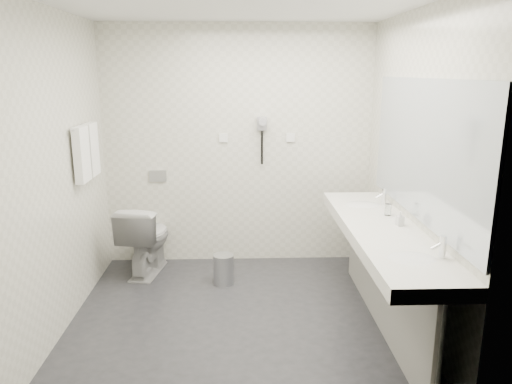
{
  "coord_description": "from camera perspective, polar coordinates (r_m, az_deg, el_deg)",
  "views": [
    {
      "loc": [
        0.02,
        -3.74,
        2.02
      ],
      "look_at": [
        0.15,
        0.15,
        1.05
      ],
      "focal_mm": 33.91,
      "sensor_mm": 36.0,
      "label": 1
    }
  ],
  "objects": [
    {
      "name": "floor",
      "position": [
        4.25,
        -2.02,
        -14.39
      ],
      "size": [
        2.8,
        2.8,
        0.0
      ],
      "primitive_type": "plane",
      "color": "#252529",
      "rests_on": "ground"
    },
    {
      "name": "ceiling",
      "position": [
        3.77,
        -2.36,
        21.3
      ],
      "size": [
        2.8,
        2.8,
        0.0
      ],
      "primitive_type": "plane",
      "rotation": [
        3.14,
        0.0,
        0.0
      ],
      "color": "silver",
      "rests_on": "wall_back"
    },
    {
      "name": "wall_back",
      "position": [
        5.1,
        -2.14,
        5.31
      ],
      "size": [
        2.8,
        0.0,
        2.8
      ],
      "primitive_type": "plane",
      "rotation": [
        1.57,
        0.0,
        0.0
      ],
      "color": "silver",
      "rests_on": "floor"
    },
    {
      "name": "wall_front",
      "position": [
        2.56,
        -2.25,
        -3.57
      ],
      "size": [
        2.8,
        0.0,
        2.8
      ],
      "primitive_type": "plane",
      "rotation": [
        -1.57,
        0.0,
        0.0
      ],
      "color": "silver",
      "rests_on": "floor"
    },
    {
      "name": "wall_left",
      "position": [
        4.07,
        -22.3,
        2.04
      ],
      "size": [
        0.0,
        2.6,
        2.6
      ],
      "primitive_type": "plane",
      "rotation": [
        1.57,
        0.0,
        1.57
      ],
      "color": "silver",
      "rests_on": "floor"
    },
    {
      "name": "wall_right",
      "position": [
        4.06,
        18.01,
        2.37
      ],
      "size": [
        0.0,
        2.6,
        2.6
      ],
      "primitive_type": "plane",
      "rotation": [
        1.57,
        0.0,
        -1.57
      ],
      "color": "silver",
      "rests_on": "floor"
    },
    {
      "name": "vanity_counter",
      "position": [
        3.9,
        14.69,
        -4.69
      ],
      "size": [
        0.55,
        2.2,
        0.1
      ],
      "primitive_type": "cube",
      "color": "white",
      "rests_on": "floor"
    },
    {
      "name": "vanity_panel",
      "position": [
        4.06,
        14.65,
        -10.37
      ],
      "size": [
        0.03,
        2.15,
        0.75
      ],
      "primitive_type": "cube",
      "color": "gray",
      "rests_on": "floor"
    },
    {
      "name": "vanity_post_near",
      "position": [
        3.21,
        20.63,
        -17.84
      ],
      "size": [
        0.06,
        0.06,
        0.75
      ],
      "primitive_type": "cylinder",
      "color": "silver",
      "rests_on": "floor"
    },
    {
      "name": "vanity_post_far",
      "position": [
        5.0,
        11.65,
        -5.49
      ],
      "size": [
        0.06,
        0.06,
        0.75
      ],
      "primitive_type": "cylinder",
      "color": "silver",
      "rests_on": "floor"
    },
    {
      "name": "mirror",
      "position": [
        3.84,
        19.02,
        4.69
      ],
      "size": [
        0.02,
        2.2,
        1.05
      ],
      "primitive_type": "cube",
      "color": "#B2BCC6",
      "rests_on": "wall_right"
    },
    {
      "name": "basin_near",
      "position": [
        3.31,
        17.89,
        -7.69
      ],
      "size": [
        0.4,
        0.31,
        0.05
      ],
      "primitive_type": "ellipsoid",
      "color": "white",
      "rests_on": "vanity_counter"
    },
    {
      "name": "basin_far",
      "position": [
        4.49,
        12.4,
        -1.63
      ],
      "size": [
        0.4,
        0.31,
        0.05
      ],
      "primitive_type": "ellipsoid",
      "color": "white",
      "rests_on": "vanity_counter"
    },
    {
      "name": "faucet_near",
      "position": [
        3.35,
        21.16,
        -6.06
      ],
      "size": [
        0.04,
        0.04,
        0.15
      ],
      "primitive_type": "cylinder",
      "color": "silver",
      "rests_on": "vanity_counter"
    },
    {
      "name": "faucet_far",
      "position": [
        4.52,
        14.85,
        -0.49
      ],
      "size": [
        0.04,
        0.04,
        0.15
      ],
      "primitive_type": "cylinder",
      "color": "silver",
      "rests_on": "vanity_counter"
    },
    {
      "name": "soap_bottle_a",
      "position": [
        3.94,
        16.63,
        -3.0
      ],
      "size": [
        0.06,
        0.06,
        0.12
      ],
      "primitive_type": "imported",
      "rotation": [
        0.0,
        0.0,
        0.2
      ],
      "color": "white",
      "rests_on": "vanity_counter"
    },
    {
      "name": "glass_left",
      "position": [
        4.19,
        15.31,
        -2.02
      ],
      "size": [
        0.06,
        0.06,
        0.1
      ],
      "primitive_type": "cylinder",
      "rotation": [
        0.0,
        0.0,
        0.05
      ],
      "color": "silver",
      "rests_on": "vanity_counter"
    },
    {
      "name": "toilet",
      "position": [
        5.08,
        -12.84,
        -5.36
      ],
      "size": [
        0.53,
        0.78,
        0.73
      ],
      "primitive_type": "imported",
      "rotation": [
        0.0,
        0.0,
        2.97
      ],
      "color": "white",
      "rests_on": "floor"
    },
    {
      "name": "flush_plate",
      "position": [
        5.21,
        -11.5,
        1.87
      ],
      "size": [
        0.18,
        0.02,
        0.12
      ],
      "primitive_type": "cube",
      "color": "#B2B5BA",
      "rests_on": "wall_back"
    },
    {
      "name": "pedal_bin",
      "position": [
        4.78,
        -3.84,
        -9.16
      ],
      "size": [
        0.24,
        0.24,
        0.28
      ],
      "primitive_type": "cylinder",
      "rotation": [
        0.0,
        0.0,
        0.22
      ],
      "color": "#B2B5BA",
      "rests_on": "floor"
    },
    {
      "name": "bin_lid",
      "position": [
        4.73,
        -3.87,
        -7.5
      ],
      "size": [
        0.2,
        0.2,
        0.02
      ],
      "primitive_type": "cylinder",
      "color": "#B2B5BA",
      "rests_on": "pedal_bin"
    },
    {
      "name": "towel_rail",
      "position": [
        4.53,
        -19.69,
        7.23
      ],
      "size": [
        0.02,
        0.62,
        0.02
      ],
      "primitive_type": "cylinder",
      "rotation": [
        1.57,
        0.0,
        0.0
      ],
      "color": "silver",
      "rests_on": "wall_left"
    },
    {
      "name": "towel_near",
      "position": [
        4.42,
        -19.87,
        4.18
      ],
      "size": [
        0.07,
        0.24,
        0.48
      ],
      "primitive_type": "cube",
      "color": "white",
      "rests_on": "towel_rail"
    },
    {
      "name": "towel_far",
      "position": [
        4.68,
        -18.85,
        4.78
      ],
      "size": [
        0.07,
        0.24,
        0.48
      ],
      "primitive_type": "cube",
      "color": "white",
      "rests_on": "towel_rail"
    },
    {
      "name": "dryer_cradle",
      "position": [
        5.04,
        0.71,
        8.09
      ],
      "size": [
        0.1,
        0.04,
        0.14
      ],
      "primitive_type": "cube",
      "color": "#96969B",
      "rests_on": "wall_back"
    },
    {
      "name": "dryer_barrel",
      "position": [
        4.97,
        0.75,
        8.35
      ],
      "size": [
        0.08,
        0.14,
        0.08
      ],
      "primitive_type": "cylinder",
      "rotation": [
        1.57,
        0.0,
        0.0
      ],
      "color": "#96969B",
      "rests_on": "dryer_cradle"
    },
    {
      "name": "dryer_cord",
      "position": [
        5.06,
        0.71,
        5.25
      ],
      "size": [
        0.02,
        0.02,
        0.35
      ],
      "primitive_type": "cylinder",
      "color": "black",
      "rests_on": "dryer_cradle"
    },
    {
      "name": "switch_plate_a",
      "position": [
        5.07,
        -3.85,
        6.39
      ],
      "size": [
        0.09,
        0.02,
        0.09
      ],
      "primitive_type": "cube",
      "color": "white",
      "rests_on": "wall_back"
    },
    {
      "name": "switch_plate_b",
      "position": [
        5.1,
        4.08,
        6.42
      ],
      "size": [
        0.09,
        0.02,
        0.09
      ],
      "primitive_type": "cube",
      "color": "white",
      "rests_on": "wall_back"
    }
  ]
}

